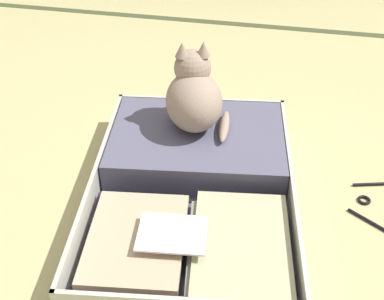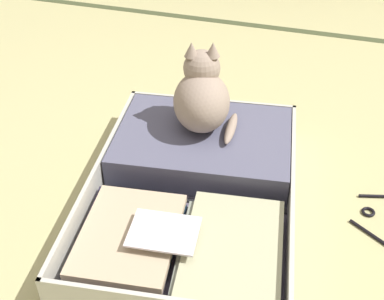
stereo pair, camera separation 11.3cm
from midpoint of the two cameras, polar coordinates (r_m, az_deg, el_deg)
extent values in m
plane|color=tan|center=(1.58, 1.08, -6.20)|extent=(10.00, 10.00, 0.00)
cube|color=#3D4529|center=(2.74, 9.50, 13.55)|extent=(4.80, 0.05, 0.00)
cube|color=#BBB9AD|center=(1.42, 0.81, -12.24)|extent=(0.66, 0.52, 0.01)
cube|color=#BBB9AD|center=(1.44, -11.02, -9.09)|extent=(0.07, 0.44, 0.12)
cube|color=#BBB9AD|center=(1.38, 13.30, -12.00)|extent=(0.07, 0.44, 0.12)
cube|color=#50495A|center=(1.41, 0.82, -11.97)|extent=(0.63, 0.49, 0.01)
cube|color=#BBB9AD|center=(1.74, 3.09, -1.22)|extent=(0.66, 0.52, 0.01)
cube|color=#BBB9AD|center=(1.88, 3.96, 4.13)|extent=(0.60, 0.09, 0.12)
cube|color=#BBB9AD|center=(1.75, -6.48, 1.20)|extent=(0.07, 0.44, 0.12)
cube|color=#BBB9AD|center=(1.71, 13.04, -0.79)|extent=(0.07, 0.44, 0.12)
cube|color=#50495A|center=(1.73, 3.10, -0.97)|extent=(0.63, 0.49, 0.01)
cylinder|color=black|center=(1.56, 2.09, -5.86)|extent=(0.58, 0.09, 0.02)
cube|color=#2D5373|center=(1.42, -4.98, -11.03)|extent=(0.30, 0.41, 0.01)
cube|color=silver|center=(1.42, -5.08, -10.38)|extent=(0.31, 0.40, 0.02)
cube|color=black|center=(1.40, -5.18, -10.07)|extent=(0.32, 0.42, 0.02)
cube|color=tan|center=(1.39, -4.80, -9.54)|extent=(0.30, 0.37, 0.02)
cube|color=silver|center=(1.39, 6.77, -12.44)|extent=(0.29, 0.37, 0.02)
cube|color=silver|center=(1.38, 6.87, -11.95)|extent=(0.29, 0.36, 0.02)
cube|color=slate|center=(1.37, 6.44, -11.33)|extent=(0.30, 0.37, 0.01)
cube|color=#AAAA85|center=(1.36, 7.07, -10.85)|extent=(0.30, 0.41, 0.01)
cube|color=white|center=(1.34, -0.78, -9.28)|extent=(0.20, 0.16, 0.01)
cube|color=#515268|center=(1.70, 3.16, 0.39)|extent=(0.62, 0.48, 0.11)
torus|color=white|center=(1.69, 5.11, 2.26)|extent=(0.11, 0.11, 0.01)
cylinder|color=black|center=(1.89, -1.10, 4.40)|extent=(0.02, 0.02, 0.11)
cylinder|color=black|center=(1.86, 9.00, 3.42)|extent=(0.02, 0.02, 0.11)
ellipsoid|color=gray|center=(1.65, 3.05, 5.41)|extent=(0.24, 0.28, 0.19)
ellipsoid|color=gray|center=(1.73, 2.93, 5.36)|extent=(0.15, 0.12, 0.10)
sphere|color=gray|center=(1.65, 3.09, 9.17)|extent=(0.12, 0.12, 0.12)
cone|color=gray|center=(1.61, 4.39, 11.22)|extent=(0.05, 0.05, 0.05)
cone|color=gray|center=(1.61, 1.97, 11.25)|extent=(0.05, 0.05, 0.05)
sphere|color=#D1D040|center=(1.69, 3.79, 10.17)|extent=(0.02, 0.02, 0.02)
sphere|color=#D1D040|center=(1.69, 2.29, 10.19)|extent=(0.02, 0.02, 0.02)
ellipsoid|color=gray|center=(1.67, 6.35, 2.40)|extent=(0.04, 0.18, 0.03)
torus|color=black|center=(1.66, 21.15, -6.60)|extent=(0.05, 0.05, 0.01)
camera|label=1|loc=(0.06, -87.77, 1.71)|focal=47.24mm
camera|label=2|loc=(0.06, 92.23, -1.71)|focal=47.24mm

